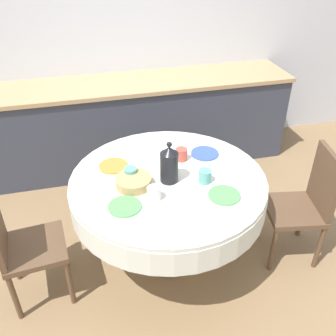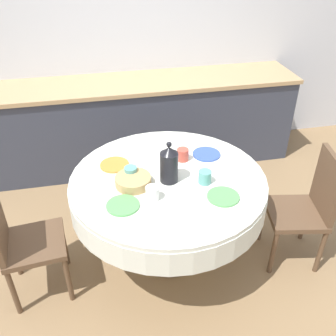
% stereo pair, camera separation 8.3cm
% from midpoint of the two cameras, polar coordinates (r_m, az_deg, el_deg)
% --- Properties ---
extents(ground_plane, '(12.00, 12.00, 0.00)m').
position_cam_midpoint_polar(ground_plane, '(3.07, 0.80, -13.29)').
color(ground_plane, '#8E704C').
extents(wall_back, '(7.00, 0.05, 2.60)m').
position_cam_midpoint_polar(wall_back, '(3.99, -5.07, 19.86)').
color(wall_back, silver).
rests_on(wall_back, ground_plane).
extents(kitchen_counter, '(3.24, 0.64, 0.92)m').
position_cam_midpoint_polar(kitchen_counter, '(3.97, -3.82, 6.89)').
color(kitchen_counter, '#383D4C').
rests_on(kitchen_counter, ground_plane).
extents(dining_table, '(1.36, 1.36, 0.77)m').
position_cam_midpoint_polar(dining_table, '(2.64, 0.90, -3.68)').
color(dining_table, brown).
rests_on(dining_table, ground_plane).
extents(chair_left, '(0.47, 0.47, 0.92)m').
position_cam_midpoint_polar(chair_left, '(2.95, 21.29, -5.26)').
color(chair_left, brown).
rests_on(chair_left, ground_plane).
extents(chair_right, '(0.44, 0.44, 0.92)m').
position_cam_midpoint_polar(chair_right, '(2.66, -20.85, -9.91)').
color(chair_right, brown).
rests_on(chair_right, ground_plane).
extents(plate_near_left, '(0.21, 0.21, 0.01)m').
position_cam_midpoint_polar(plate_near_left, '(2.33, -5.87, -5.70)').
color(plate_near_left, '#5BA85B').
rests_on(plate_near_left, dining_table).
extents(cup_near_left, '(0.09, 0.09, 0.09)m').
position_cam_midpoint_polar(cup_near_left, '(2.35, -1.39, -3.86)').
color(cup_near_left, white).
rests_on(cup_near_left, dining_table).
extents(plate_near_right, '(0.21, 0.21, 0.01)m').
position_cam_midpoint_polar(plate_near_right, '(2.42, 9.39, -4.33)').
color(plate_near_right, '#5BA85B').
rests_on(plate_near_right, dining_table).
extents(cup_near_right, '(0.09, 0.09, 0.09)m').
position_cam_midpoint_polar(cup_near_right, '(2.51, 6.58, -1.38)').
color(cup_near_right, '#5BA39E').
rests_on(cup_near_right, dining_table).
extents(plate_far_left, '(0.21, 0.21, 0.01)m').
position_cam_midpoint_polar(plate_far_left, '(2.71, -7.29, 0.49)').
color(plate_far_left, orange).
rests_on(plate_far_left, dining_table).
extents(cup_far_left, '(0.09, 0.09, 0.09)m').
position_cam_midpoint_polar(cup_far_left, '(2.54, -4.76, -0.78)').
color(cup_far_left, '#5BA39E').
rests_on(cup_far_left, dining_table).
extents(plate_far_right, '(0.21, 0.21, 0.01)m').
position_cam_midpoint_polar(plate_far_right, '(2.83, 6.72, 2.09)').
color(plate_far_right, '#3856AD').
rests_on(plate_far_right, dining_table).
extents(cup_far_right, '(0.09, 0.09, 0.09)m').
position_cam_midpoint_polar(cup_far_right, '(2.74, 3.13, 2.04)').
color(cup_far_right, '#CC4C3D').
rests_on(cup_far_right, dining_table).
extents(coffee_carafe, '(0.12, 0.12, 0.30)m').
position_cam_midpoint_polar(coffee_carafe, '(2.47, 1.05, 0.54)').
color(coffee_carafe, black).
rests_on(coffee_carafe, dining_table).
extents(bread_basket, '(0.24, 0.24, 0.06)m').
position_cam_midpoint_polar(bread_basket, '(2.49, -4.37, -1.98)').
color(bread_basket, tan).
rests_on(bread_basket, dining_table).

